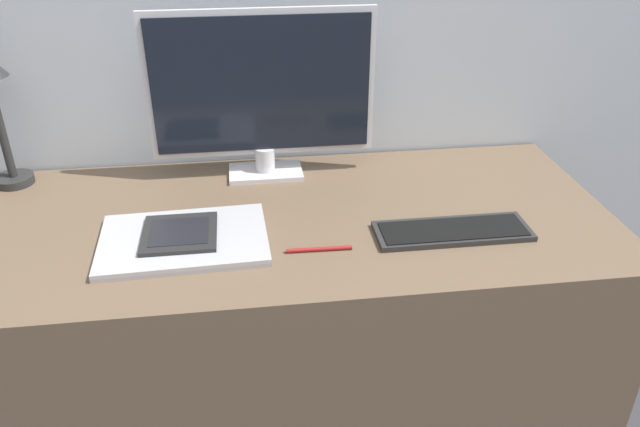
{
  "coord_description": "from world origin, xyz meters",
  "views": [
    {
      "loc": [
        -0.07,
        -0.99,
        1.41
      ],
      "look_at": [
        0.07,
        0.12,
        0.79
      ],
      "focal_mm": 35.0,
      "sensor_mm": 36.0,
      "label": 1
    }
  ],
  "objects_px": {
    "pen": "(319,249)",
    "laptop": "(184,240)",
    "monitor": "(262,92)",
    "keyboard": "(453,231)",
    "ereader": "(180,233)"
  },
  "relations": [
    {
      "from": "ereader",
      "to": "pen",
      "type": "xyz_separation_m",
      "value": [
        0.28,
        -0.07,
        -0.02
      ]
    },
    {
      "from": "keyboard",
      "to": "pen",
      "type": "height_order",
      "value": "keyboard"
    },
    {
      "from": "monitor",
      "to": "ereader",
      "type": "height_order",
      "value": "monitor"
    },
    {
      "from": "keyboard",
      "to": "ereader",
      "type": "bearing_deg",
      "value": 175.78
    },
    {
      "from": "keyboard",
      "to": "pen",
      "type": "relative_size",
      "value": 2.45
    },
    {
      "from": "laptop",
      "to": "ereader",
      "type": "xyz_separation_m",
      "value": [
        -0.01,
        0.01,
        0.01
      ]
    },
    {
      "from": "keyboard",
      "to": "monitor",
      "type": "bearing_deg",
      "value": 137.17
    },
    {
      "from": "monitor",
      "to": "keyboard",
      "type": "xyz_separation_m",
      "value": [
        0.38,
        -0.35,
        -0.21
      ]
    },
    {
      "from": "laptop",
      "to": "pen",
      "type": "relative_size",
      "value": 2.59
    },
    {
      "from": "laptop",
      "to": "ereader",
      "type": "relative_size",
      "value": 2.28
    },
    {
      "from": "laptop",
      "to": "pen",
      "type": "height_order",
      "value": "laptop"
    },
    {
      "from": "monitor",
      "to": "ereader",
      "type": "distance_m",
      "value": 0.41
    },
    {
      "from": "monitor",
      "to": "keyboard",
      "type": "bearing_deg",
      "value": -42.83
    },
    {
      "from": "monitor",
      "to": "laptop",
      "type": "xyz_separation_m",
      "value": [
        -0.19,
        -0.31,
        -0.21
      ]
    },
    {
      "from": "pen",
      "to": "laptop",
      "type": "bearing_deg",
      "value": 166.31
    }
  ]
}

